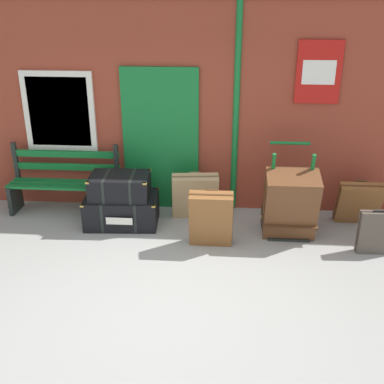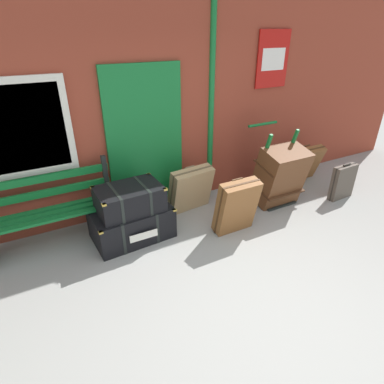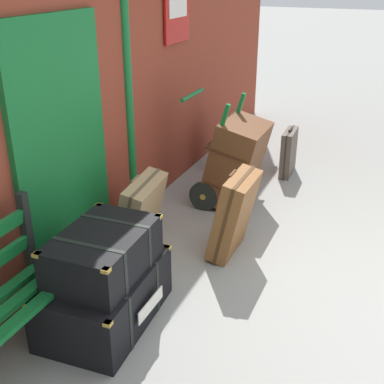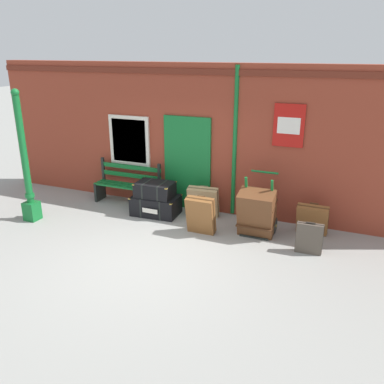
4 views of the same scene
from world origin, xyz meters
TOP-DOWN VIEW (x-y plane):
  - ground_plane at (0.00, 0.00)m, footprint 60.00×60.00m
  - brick_facade at (-0.01, 2.60)m, footprint 10.40×0.35m
  - platform_bench at (-1.67, 2.16)m, footprint 1.60×0.43m
  - steamer_trunk_base at (-0.76, 1.81)m, footprint 1.05×0.71m
  - steamer_trunk_middle at (-0.76, 1.78)m, footprint 0.83×0.58m
  - porters_trolley at (1.55, 1.77)m, footprint 0.71×0.69m
  - large_brown_trunk at (1.55, 1.59)m, footprint 0.70×0.63m
  - suitcase_cream at (0.26, 2.07)m, footprint 0.69×0.41m
  - suitcase_beige at (2.55, 2.03)m, footprint 0.60×0.37m
  - suitcase_charcoal at (0.52, 1.26)m, footprint 0.56×0.35m
  - suitcase_umber at (2.59, 1.25)m, footprint 0.47×0.14m

SIDE VIEW (x-z plane):
  - ground_plane at x=0.00m, z-range 0.00..0.00m
  - steamer_trunk_base at x=-0.76m, z-range 0.00..0.42m
  - porters_trolley at x=1.55m, z-range -0.32..0.86m
  - suitcase_umber at x=2.59m, z-range -0.02..0.58m
  - suitcase_beige at x=2.55m, z-range 0.00..0.66m
  - suitcase_cream at x=0.26m, z-range -0.01..0.70m
  - suitcase_charcoal at x=0.52m, z-range -0.01..0.78m
  - platform_bench at x=-1.67m, z-range -0.06..0.95m
  - large_brown_trunk at x=1.55m, z-range 0.00..0.96m
  - steamer_trunk_middle at x=-0.76m, z-range 0.42..0.74m
  - brick_facade at x=-0.01m, z-range 0.00..3.20m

